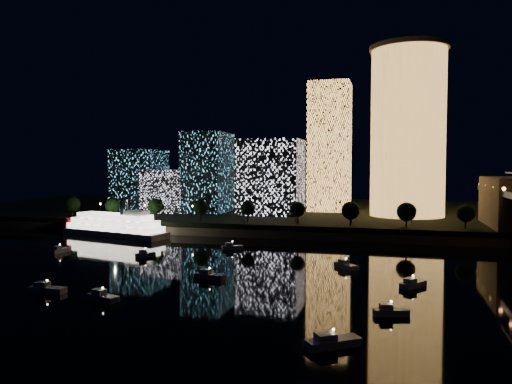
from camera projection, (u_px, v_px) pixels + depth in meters
ground at (267, 295)px, 104.41m from camera, size 520.00×520.00×0.00m
far_bank at (342, 214)px, 258.35m from camera, size 420.00×160.00×5.00m
seawall at (321, 236)px, 183.29m from camera, size 420.00×6.00×3.00m
tower_cylindrical at (408, 131)px, 219.89m from camera, size 34.00×34.00×74.70m
tower_rectangular at (330, 147)px, 246.10m from camera, size 19.81×19.81×63.03m
midrise_blocks at (207, 178)px, 239.42m from camera, size 94.09×27.83×38.20m
riverboat at (110, 226)px, 194.24m from camera, size 50.63×21.63×14.98m
motorboats at (247, 280)px, 114.75m from camera, size 134.89×85.72×2.78m
esplanade_trees at (247, 208)px, 196.66m from camera, size 166.61×6.99×8.99m
street_lamps at (243, 210)px, 203.46m from camera, size 132.70×0.70×5.65m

